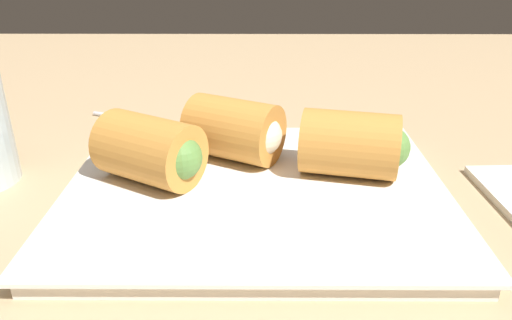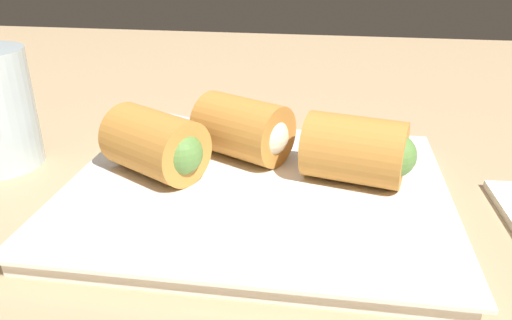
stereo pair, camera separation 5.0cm
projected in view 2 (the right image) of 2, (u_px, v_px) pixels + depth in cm
name	position (u px, v px, depth cm)	size (l,w,h in cm)	color
table_surface	(228.00, 222.00, 38.37)	(180.00, 140.00, 2.00)	tan
serving_plate	(256.00, 193.00, 38.98)	(29.19, 24.11, 1.50)	white
roll_front_left	(159.00, 145.00, 39.08)	(9.08, 8.23, 5.20)	#C68438
roll_front_right	(244.00, 129.00, 42.12)	(9.03, 8.05, 5.20)	#C68438
roll_back_left	(361.00, 150.00, 38.12)	(8.80, 6.73, 5.20)	#C68438
spoon	(244.00, 128.00, 51.99)	(19.70, 8.90, 1.32)	silver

